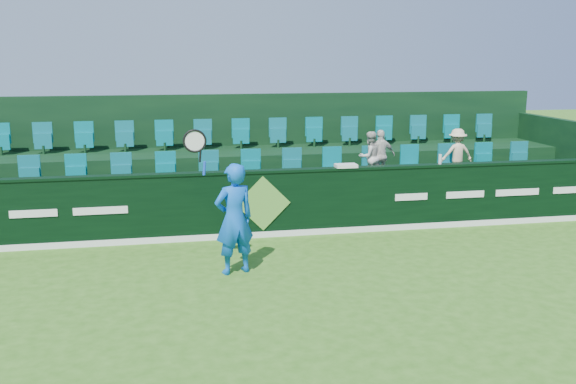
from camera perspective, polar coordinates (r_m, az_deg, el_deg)
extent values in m
plane|color=#2E6317|center=(9.24, 1.58, -10.70)|extent=(60.00, 60.00, 0.00)
cube|color=black|center=(12.79, -2.31, -1.13)|extent=(16.00, 0.20, 1.30)
cube|color=black|center=(12.65, -2.33, 1.85)|extent=(16.00, 0.24, 0.05)
cube|color=white|center=(12.83, -2.21, -3.81)|extent=(16.00, 0.02, 0.12)
cube|color=#5F9B38|center=(12.66, -2.23, -1.03)|extent=(1.10, 0.02, 1.10)
cube|color=white|center=(12.76, -21.69, -1.80)|extent=(0.85, 0.01, 0.14)
cube|color=white|center=(12.59, -16.32, -1.60)|extent=(1.00, 0.01, 0.14)
cube|color=white|center=(13.48, 10.90, -0.43)|extent=(0.70, 0.01, 0.14)
cube|color=white|center=(13.97, 15.48, -0.22)|extent=(0.85, 0.01, 0.14)
cube|color=white|center=(14.54, 19.72, -0.02)|extent=(1.00, 0.01, 0.14)
cube|color=white|center=(15.18, 23.62, 0.16)|extent=(0.70, 0.01, 0.14)
cube|color=black|center=(13.90, -2.99, -1.11)|extent=(16.00, 2.00, 0.80)
cube|color=black|center=(15.69, -3.98, 1.34)|extent=(16.00, 1.80, 1.30)
cube|color=black|center=(16.57, -4.45, 4.19)|extent=(16.00, 0.20, 2.60)
cube|color=black|center=(17.51, 23.07, 2.69)|extent=(0.20, 4.00, 2.00)
cube|color=#0E6671|center=(14.15, -3.25, 2.01)|extent=(13.50, 0.50, 0.60)
cube|color=#0E6671|center=(15.84, -4.17, 4.92)|extent=(13.50, 0.50, 0.60)
imported|color=blue|center=(10.60, -4.81, -2.39)|extent=(0.78, 0.63, 1.86)
cylinder|color=#143FBF|center=(10.28, -7.45, 2.10)|extent=(0.06, 0.04, 0.22)
cylinder|color=black|center=(10.25, -7.81, 3.19)|extent=(0.05, 0.03, 0.20)
torus|color=black|center=(10.21, -8.30, 4.51)|extent=(0.41, 0.04, 0.41)
cylinder|color=silver|center=(10.21, -8.30, 4.51)|extent=(0.34, 0.01, 0.34)
imported|color=beige|center=(14.32, 7.27, 3.12)|extent=(0.65, 0.56, 1.13)
imported|color=silver|center=(14.40, 8.25, 3.21)|extent=(0.71, 0.37, 1.16)
imported|color=beige|center=(15.09, 14.78, 3.31)|extent=(0.75, 0.45, 1.14)
cube|color=silver|center=(13.00, 5.17, 2.35)|extent=(0.43, 0.28, 0.06)
cylinder|color=silver|center=(13.69, 13.37, 2.86)|extent=(0.07, 0.07, 0.21)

